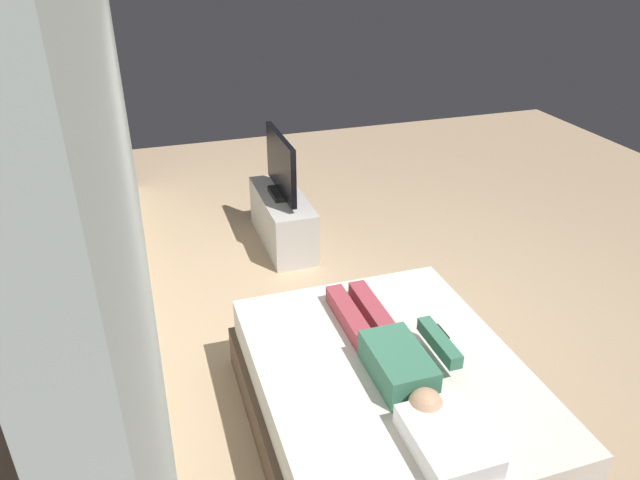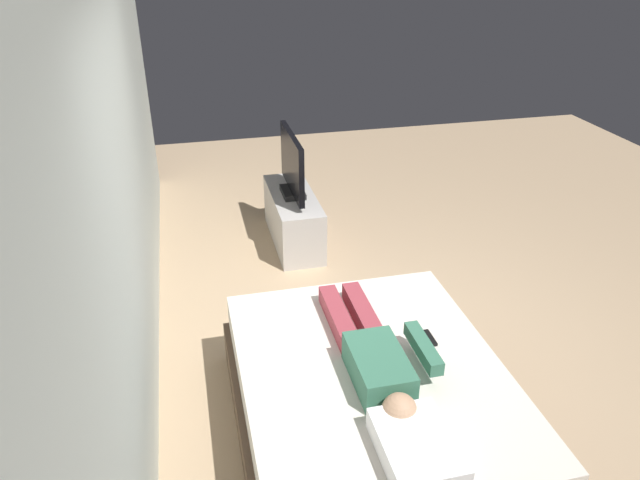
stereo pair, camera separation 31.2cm
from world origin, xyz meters
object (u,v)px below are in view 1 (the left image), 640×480
Objects in this scene: person at (391,351)px; remote at (441,332)px; tv at (281,167)px; pillow at (447,441)px; bed at (388,402)px; tv_stand at (283,219)px.

person reaches higher than remote.
tv is at bearing 8.69° from remote.
pillow is 0.92m from remote.
bed is 0.36m from person.
person is (0.67, -0.01, 0.02)m from pillow.
pillow is at bearing -180.00° from bed.
person reaches higher than pillow.
tv_stand is at bearing 8.69° from remote.
person is at bearing -0.69° from pillow.
remote is at bearing -26.62° from pillow.
remote is (0.15, -0.40, -0.07)m from person.
bed is at bearing 179.04° from tv_stand.
pillow is at bearing 179.23° from tv_stand.
remote reaches higher than tv_stand.
pillow reaches higher than bed.
remote is 2.45m from tv.
pillow is 3.20× the size of remote.
remote reaches higher than bed.
tv is (2.42, 0.37, 0.24)m from remote.
remote is at bearing -171.31° from tv_stand.
pillow is 3.26m from tv_stand.
pillow is 0.44× the size of tv_stand.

